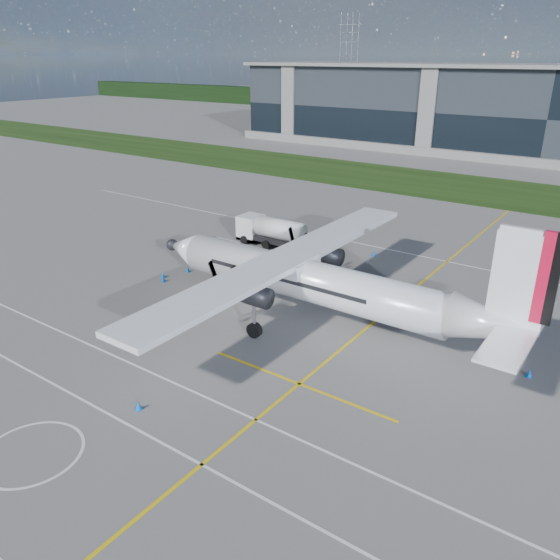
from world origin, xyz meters
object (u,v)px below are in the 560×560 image
object	(u,v)px
safety_cone_nose_stbd	(188,269)
safety_cone_portwing	(138,405)
turboprop_aircraft	(320,260)
safety_cone_tail	(529,373)
fuel_tanker_truck	(267,231)
baggage_tug	(220,251)
ground_crew_person	(248,264)
safety_cone_fwd	(163,275)
pylon_west	(348,61)
safety_cone_nose_port	(163,279)
safety_cone_stbdwing	(374,253)

from	to	relation	value
safety_cone_nose_stbd	safety_cone_portwing	bearing A→B (deg)	-53.30
turboprop_aircraft	safety_cone_tail	xyz separation A→B (m)	(13.68, 0.78, -4.20)
fuel_tanker_truck	baggage_tug	size ratio (longest dim) A/B	2.34
ground_crew_person	safety_cone_fwd	world-z (taller)	ground_crew_person
baggage_tug	safety_cone_nose_stbd	size ratio (longest dim) A/B	6.39
pylon_west	baggage_tug	xyz separation A→B (m)	(66.43, -143.72, -14.04)
ground_crew_person	safety_cone_tail	world-z (taller)	ground_crew_person
safety_cone_portwing	safety_cone_fwd	bearing A→B (deg)	132.58
safety_cone_nose_port	safety_cone_portwing	size ratio (longest dim) A/B	1.00
safety_cone_stbdwing	safety_cone_portwing	distance (m)	28.40
safety_cone_tail	safety_cone_portwing	size ratio (longest dim) A/B	1.00
pylon_west	safety_cone_nose_stbd	world-z (taller)	pylon_west
fuel_tanker_truck	baggage_tug	world-z (taller)	fuel_tanker_truck
fuel_tanker_truck	safety_cone_stbdwing	xyz separation A→B (m)	(9.88, 3.12, -1.15)
safety_cone_tail	safety_cone_nose_stbd	distance (m)	27.59
safety_cone_fwd	turboprop_aircraft	bearing A→B (deg)	3.01
baggage_tug	safety_cone_nose_port	xyz separation A→B (m)	(-0.72, -6.20, -0.71)
ground_crew_person	safety_cone_nose_stbd	distance (m)	5.34
safety_cone_portwing	safety_cone_fwd	size ratio (longest dim) A/B	1.00
pylon_west	safety_cone_nose_port	world-z (taller)	pylon_west
ground_crew_person	safety_cone_nose_port	size ratio (longest dim) A/B	4.02
pylon_west	ground_crew_person	xyz separation A→B (m)	(70.52, -144.81, -14.00)
safety_cone_fwd	ground_crew_person	bearing A→B (deg)	39.28
turboprop_aircraft	safety_cone_tail	world-z (taller)	turboprop_aircraft
safety_cone_tail	safety_cone_nose_stbd	size ratio (longest dim) A/B	1.00
turboprop_aircraft	baggage_tug	distance (m)	14.53
pylon_west	safety_cone_nose_stbd	distance (m)	161.87
turboprop_aircraft	pylon_west	bearing A→B (deg)	118.21
pylon_west	safety_cone_fwd	bearing A→B (deg)	-66.47
pylon_west	baggage_tug	world-z (taller)	pylon_west
turboprop_aircraft	ground_crew_person	world-z (taller)	turboprop_aircraft
safety_cone_nose_stbd	safety_cone_portwing	distance (m)	19.53
fuel_tanker_truck	safety_cone_nose_stbd	size ratio (longest dim) A/B	14.96
turboprop_aircraft	safety_cone_fwd	xyz separation A→B (m)	(-14.66, -0.77, -4.20)
ground_crew_person	safety_cone_portwing	size ratio (longest dim) A/B	4.02
turboprop_aircraft	safety_cone_portwing	xyz separation A→B (m)	(-2.23, -14.29, -4.20)
turboprop_aircraft	safety_cone_nose_port	world-z (taller)	turboprop_aircraft
baggage_tug	safety_cone_nose_port	world-z (taller)	baggage_tug
safety_cone_tail	turboprop_aircraft	bearing A→B (deg)	-176.73
safety_cone_stbdwing	pylon_west	bearing A→B (deg)	119.79
safety_cone_nose_port	safety_cone_tail	bearing A→B (deg)	4.49
safety_cone_tail	safety_cone_portwing	distance (m)	21.92
safety_cone_stbdwing	safety_cone_fwd	size ratio (longest dim) A/B	1.00
baggage_tug	safety_cone_fwd	xyz separation A→B (m)	(-1.40, -5.58, -0.71)
pylon_west	safety_cone_tail	bearing A→B (deg)	-57.71
safety_cone_tail	safety_cone_stbdwing	distance (m)	21.14
pylon_west	safety_cone_fwd	world-z (taller)	pylon_west
turboprop_aircraft	safety_cone_stbdwing	size ratio (longest dim) A/B	59.36
baggage_tug	safety_cone_portwing	world-z (taller)	baggage_tug
safety_cone_portwing	turboprop_aircraft	bearing A→B (deg)	81.13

